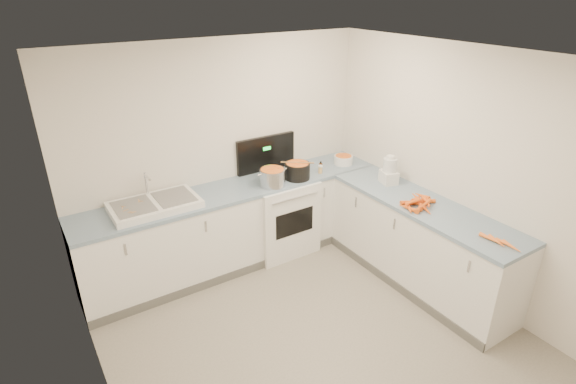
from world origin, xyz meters
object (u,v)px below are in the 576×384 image
mixing_bowl (343,160)px  food_processor (389,171)px  sink (155,205)px  spice_jar (320,170)px  extract_bottle (321,167)px  stove (279,213)px  black_pot (297,172)px  steel_pot (272,178)px

mixing_bowl → food_processor: food_processor is taller
sink → spice_jar: 1.94m
sink → mixing_bowl: 2.36m
spice_jar → extract_bottle: bearing=49.4°
stove → spice_jar: size_ratio=16.75×
black_pot → mixing_bowl: black_pot is taller
black_pot → food_processor: 1.03m
spice_jar → stove: bearing=163.2°
stove → steel_pot: (-0.17, -0.14, 0.55)m
stove → sink: size_ratio=1.58×
stove → mixing_bowl: size_ratio=5.87×
steel_pot → mixing_bowl: 1.08m
mixing_bowl → black_pot: bearing=-174.4°
spice_jar → food_processor: 0.81m
mixing_bowl → spice_jar: bearing=-168.2°
stove → black_pot: bearing=-37.7°
black_pot → food_processor: bearing=-40.0°
mixing_bowl → food_processor: (0.05, -0.74, 0.09)m
black_pot → sink: bearing=174.8°
extract_bottle → steel_pot: bearing=-176.8°
extract_bottle → spice_jar: (-0.03, -0.04, -0.01)m
extract_bottle → spice_jar: extract_bottle is taller
steel_pot → extract_bottle: 0.69m
steel_pot → extract_bottle: (0.69, 0.04, -0.03)m
food_processor → sink: bearing=161.4°
black_pot → spice_jar: bearing=-2.8°
spice_jar → sink: bearing=175.2°
stove → extract_bottle: size_ratio=13.20×
black_pot → spice_jar: size_ratio=3.54×
mixing_bowl → spice_jar: (-0.42, -0.09, -0.01)m
steel_pot → spice_jar: 0.66m
stove → extract_bottle: 0.74m
stove → sink: bearing=179.4°
mixing_bowl → sink: bearing=178.2°
sink → spice_jar: sink is taller
sink → mixing_bowl: (2.36, -0.07, 0.02)m
black_pot → extract_bottle: black_pot is taller
sink → stove: bearing=-0.6°
stove → food_processor: (0.96, -0.79, 0.61)m
black_pot → extract_bottle: size_ratio=2.79×
stove → black_pot: 0.59m
stove → steel_pot: 0.60m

